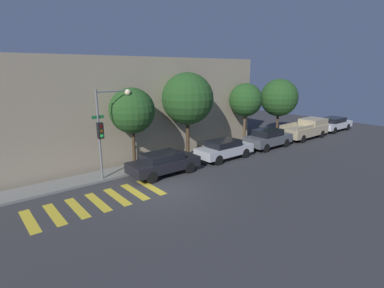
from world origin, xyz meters
name	(u,v)px	position (x,y,z in m)	size (l,w,h in m)	color
ground_plane	(164,190)	(0.00, 0.00, 0.00)	(60.00, 60.00, 0.00)	#333335
sidewalk	(128,170)	(0.00, 4.09, 0.07)	(26.00, 1.78, 0.14)	slate
building_row	(98,109)	(0.00, 8.38, 3.61)	(26.00, 6.00, 7.21)	gray
crosswalk	(98,202)	(-3.36, 0.80, 0.00)	(6.56, 2.60, 0.00)	gold
traffic_light_pole	(107,122)	(-1.54, 3.37, 3.48)	(2.43, 0.56, 5.32)	slate
sedan_near_corner	(163,163)	(1.41, 2.10, 0.76)	(4.47, 1.87, 1.39)	black
sedan_middle	(224,149)	(6.70, 2.10, 0.77)	(4.43, 1.79, 1.42)	#B7BABF
sedan_far_end	(268,138)	(11.81, 2.10, 0.83)	(4.34, 1.86, 1.57)	#4C5156
pickup_truck	(306,129)	(17.56, 2.10, 0.91)	(5.31, 2.01, 1.75)	tan
sedan_tail_of_row	(334,124)	(22.95, 2.10, 0.77)	(4.68, 1.87, 1.43)	silver
tree_near_corner	(132,111)	(0.52, 4.19, 3.84)	(2.88, 2.88, 5.30)	#42301E
tree_midblock	(188,99)	(4.97, 4.19, 4.32)	(3.72, 3.72, 6.19)	#42301E
tree_far_end	(246,100)	(11.20, 4.19, 3.84)	(2.81, 2.81, 5.26)	brown
tree_behind_truck	(279,98)	(15.94, 4.19, 3.76)	(3.51, 3.51, 5.52)	#4C3823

